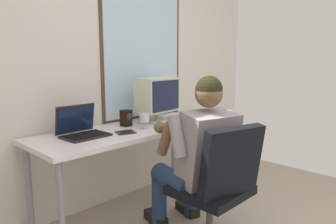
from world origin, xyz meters
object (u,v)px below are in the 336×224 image
desk (131,136)px  crt_monitor (157,96)px  office_chair (220,181)px  laptop (81,128)px  cd_case (125,132)px  person_seated (197,156)px  wine_glass (144,119)px  desk_speaker (126,118)px

desk → crt_monitor: crt_monitor is taller
office_chair → crt_monitor: 1.10m
office_chair → crt_monitor: size_ratio=2.17×
laptop → cd_case: (0.29, -0.17, -0.06)m
person_seated → cd_case: (-0.22, 0.56, 0.12)m
desk → laptop: (-0.44, 0.07, 0.13)m
office_chair → wine_glass: (0.03, 0.79, 0.32)m
crt_monitor → cd_case: bearing=-163.5°
office_chair → desk_speaker: size_ratio=6.49×
desk → wine_glass: bearing=-59.2°
laptop → wine_glass: bearing=-18.9°
desk → wine_glass: size_ratio=12.96×
person_seated → cd_case: size_ratio=7.08×
crt_monitor → desk_speaker: crt_monitor is taller
office_chair → desk_speaker: 1.04m
desk → wine_glass: (0.06, -0.10, 0.15)m
crt_monitor → cd_case: (-0.50, -0.15, -0.24)m
office_chair → laptop: laptop is taller
cd_case → laptop: bearing=150.0°
laptop → desk_speaker: bearing=4.0°
person_seated → laptop: (-0.52, 0.73, 0.18)m
desk → desk_speaker: 0.17m
office_chair → cd_case: bearing=102.1°
person_seated → laptop: 0.91m
wine_glass → cd_case: 0.22m
person_seated → desk_speaker: bearing=94.1°
desk → wine_glass: wine_glass is taller
office_chair → person_seated: size_ratio=0.75×
person_seated → cd_case: bearing=111.8°
crt_monitor → laptop: size_ratio=1.25×
office_chair → person_seated: bearing=77.7°
laptop → desk_speaker: size_ratio=2.39×
person_seated → wine_glass: (-0.02, 0.56, 0.20)m
crt_monitor → wine_glass: (-0.29, -0.15, -0.16)m
wine_glass → desk_speaker: (-0.03, 0.20, -0.02)m
desk → office_chair: size_ratio=1.84×
office_chair → cd_case: office_chair is taller
person_seated → desk_speaker: person_seated is taller
desk → desk_speaker: size_ratio=11.91×
cd_case → desk_speaker: bearing=50.2°
office_chair → desk_speaker: office_chair is taller
crt_monitor → laptop: 0.81m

